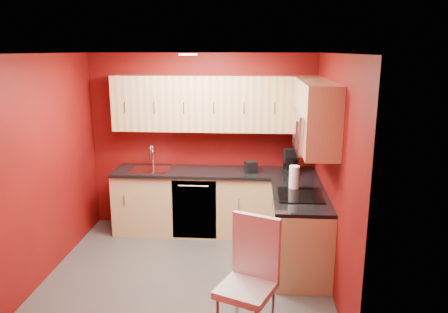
# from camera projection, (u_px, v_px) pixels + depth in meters

# --- Properties ---
(floor) EXTENTS (3.20, 3.20, 0.00)m
(floor) POSITION_uv_depth(u_px,v_px,m) (188.00, 272.00, 5.11)
(floor) COLOR #454341
(floor) RESTS_ON ground
(ceiling) EXTENTS (3.20, 3.20, 0.00)m
(ceiling) POSITION_uv_depth(u_px,v_px,m) (184.00, 53.00, 4.51)
(ceiling) COLOR white
(ceiling) RESTS_ON wall_back
(wall_back) EXTENTS (3.20, 0.00, 3.20)m
(wall_back) POSITION_uv_depth(u_px,v_px,m) (202.00, 142.00, 6.26)
(wall_back) COLOR maroon
(wall_back) RESTS_ON floor
(wall_front) EXTENTS (3.20, 0.00, 3.20)m
(wall_front) POSITION_uv_depth(u_px,v_px,m) (155.00, 221.00, 3.36)
(wall_front) COLOR maroon
(wall_front) RESTS_ON floor
(wall_left) EXTENTS (0.00, 3.00, 3.00)m
(wall_left) POSITION_uv_depth(u_px,v_px,m) (46.00, 167.00, 4.92)
(wall_left) COLOR maroon
(wall_left) RESTS_ON floor
(wall_right) EXTENTS (0.00, 3.00, 3.00)m
(wall_right) POSITION_uv_depth(u_px,v_px,m) (333.00, 173.00, 4.70)
(wall_right) COLOR maroon
(wall_right) RESTS_ON floor
(base_cabinets_back) EXTENTS (2.80, 0.60, 0.87)m
(base_cabinets_back) POSITION_uv_depth(u_px,v_px,m) (215.00, 203.00, 6.15)
(base_cabinets_back) COLOR tan
(base_cabinets_back) RESTS_ON floor
(base_cabinets_right) EXTENTS (0.60, 1.30, 0.87)m
(base_cabinets_right) POSITION_uv_depth(u_px,v_px,m) (300.00, 233.00, 5.15)
(base_cabinets_right) COLOR tan
(base_cabinets_right) RESTS_ON floor
(countertop_back) EXTENTS (2.80, 0.63, 0.04)m
(countertop_back) POSITION_uv_depth(u_px,v_px,m) (214.00, 172.00, 6.03)
(countertop_back) COLOR black
(countertop_back) RESTS_ON base_cabinets_back
(countertop_right) EXTENTS (0.63, 1.27, 0.04)m
(countertop_right) POSITION_uv_depth(u_px,v_px,m) (300.00, 196.00, 5.03)
(countertop_right) COLOR black
(countertop_right) RESTS_ON base_cabinets_right
(upper_cabinets_back) EXTENTS (2.80, 0.35, 0.75)m
(upper_cabinets_back) POSITION_uv_depth(u_px,v_px,m) (215.00, 103.00, 5.94)
(upper_cabinets_back) COLOR #E2B780
(upper_cabinets_back) RESTS_ON wall_back
(upper_cabinets_right) EXTENTS (0.35, 1.55, 0.75)m
(upper_cabinets_right) POSITION_uv_depth(u_px,v_px,m) (314.00, 108.00, 4.99)
(upper_cabinets_right) COLOR #E2B780
(upper_cabinets_right) RESTS_ON wall_right
(microwave) EXTENTS (0.42, 0.76, 0.42)m
(microwave) POSITION_uv_depth(u_px,v_px,m) (313.00, 131.00, 4.81)
(microwave) COLOR silver
(microwave) RESTS_ON upper_cabinets_right
(cooktop) EXTENTS (0.50, 0.55, 0.01)m
(cooktop) POSITION_uv_depth(u_px,v_px,m) (300.00, 195.00, 4.99)
(cooktop) COLOR black
(cooktop) RESTS_ON countertop_right
(sink) EXTENTS (0.52, 0.42, 0.35)m
(sink) POSITION_uv_depth(u_px,v_px,m) (150.00, 167.00, 6.10)
(sink) COLOR silver
(sink) RESTS_ON countertop_back
(dishwasher_front) EXTENTS (0.60, 0.02, 0.82)m
(dishwasher_front) POSITION_uv_depth(u_px,v_px,m) (194.00, 210.00, 5.89)
(dishwasher_front) COLOR black
(dishwasher_front) RESTS_ON base_cabinets_back
(downlight) EXTENTS (0.20, 0.20, 0.01)m
(downlight) POSITION_uv_depth(u_px,v_px,m) (188.00, 55.00, 4.81)
(downlight) COLOR white
(downlight) RESTS_ON ceiling
(coffee_maker) EXTENTS (0.25, 0.29, 0.32)m
(coffee_maker) POSITION_uv_depth(u_px,v_px,m) (292.00, 161.00, 5.88)
(coffee_maker) COLOR black
(coffee_maker) RESTS_ON countertop_back
(napkin_holder) EXTENTS (0.19, 0.19, 0.15)m
(napkin_holder) POSITION_uv_depth(u_px,v_px,m) (251.00, 167.00, 5.93)
(napkin_holder) COLOR black
(napkin_holder) RESTS_ON countertop_back
(paper_towel) EXTENTS (0.18, 0.18, 0.28)m
(paper_towel) POSITION_uv_depth(u_px,v_px,m) (294.00, 178.00, 5.21)
(paper_towel) COLOR white
(paper_towel) RESTS_ON countertop_right
(dining_chair) EXTENTS (0.60, 0.61, 1.11)m
(dining_chair) POSITION_uv_depth(u_px,v_px,m) (246.00, 283.00, 3.81)
(dining_chair) COLOR silver
(dining_chair) RESTS_ON floor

